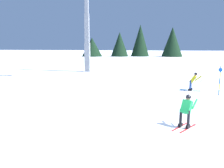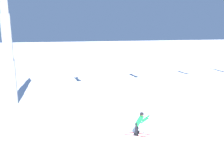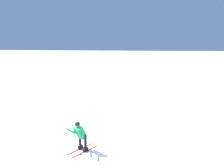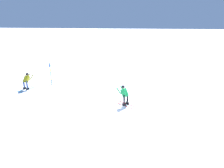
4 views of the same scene
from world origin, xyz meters
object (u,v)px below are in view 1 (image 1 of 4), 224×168
object	(u,v)px
skier_carving_main	(186,109)
skier_distant_uphill	(193,80)
trail_marker_pole	(220,80)
lift_tower_far	(87,34)

from	to	relation	value
skier_carving_main	skier_distant_uphill	xyz separation A→B (m)	(9.28, -1.99, 0.00)
skier_distant_uphill	skier_carving_main	bearing A→B (deg)	167.92
skier_carving_main	trail_marker_pole	size ratio (longest dim) A/B	0.76
skier_carving_main	trail_marker_pole	world-z (taller)	trail_marker_pole
lift_tower_far	trail_marker_pole	xyz separation A→B (m)	(-14.06, -13.53, -3.99)
lift_tower_far	skier_distant_uphill	world-z (taller)	lift_tower_far
skier_carving_main	lift_tower_far	xyz separation A→B (m)	(21.71, 9.94, 4.28)
skier_carving_main	skier_distant_uphill	size ratio (longest dim) A/B	0.91
trail_marker_pole	skier_distant_uphill	size ratio (longest dim) A/B	1.20
trail_marker_pole	skier_carving_main	bearing A→B (deg)	154.88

